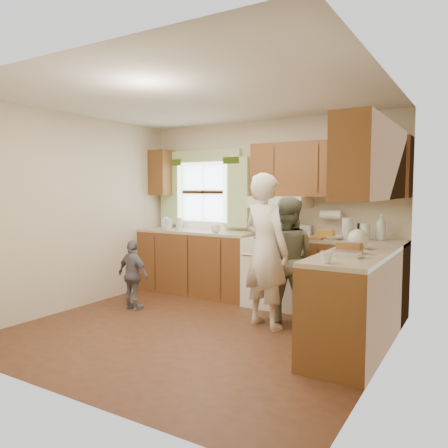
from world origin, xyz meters
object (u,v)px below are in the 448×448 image
Objects in this scene: woman_left at (266,251)px; child at (133,275)px; stove at (277,271)px; woman_right at (286,259)px.

woman_left is 1.92× the size of child.
stove is 1.01m from woman_left.
stove is at bearing -136.11° from child.
woman_left reaches higher than stove.
woman_right is at bearing -90.55° from woman_left.
stove is at bearing -71.80° from woman_right.
woman_right is 1.97m from child.
woman_right reaches higher than child.
woman_left is 1.82m from child.
stove reaches higher than child.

